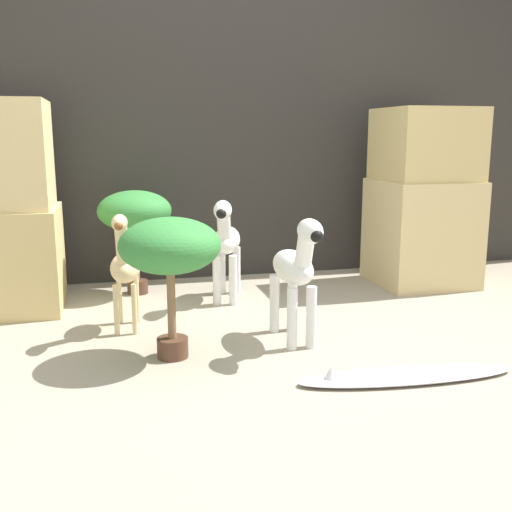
{
  "coord_description": "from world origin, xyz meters",
  "views": [
    {
      "loc": [
        -0.7,
        -2.38,
        0.98
      ],
      "look_at": [
        0.05,
        0.69,
        0.34
      ],
      "focal_mm": 42.0,
      "sensor_mm": 36.0,
      "label": 1
    }
  ],
  "objects_px": {
    "zebra_right": "(296,269)",
    "giraffe_figurine": "(124,264)",
    "potted_palm_back": "(170,250)",
    "zebra_left": "(226,241)",
    "potted_palm_front": "(135,213)",
    "surfboard": "(405,375)"
  },
  "relations": [
    {
      "from": "giraffe_figurine",
      "to": "potted_palm_back",
      "type": "bearing_deg",
      "value": -66.56
    },
    {
      "from": "zebra_left",
      "to": "surfboard",
      "type": "bearing_deg",
      "value": -70.18
    },
    {
      "from": "zebra_left",
      "to": "giraffe_figurine",
      "type": "relative_size",
      "value": 1.01
    },
    {
      "from": "giraffe_figurine",
      "to": "potted_palm_back",
      "type": "distance_m",
      "value": 0.49
    },
    {
      "from": "zebra_right",
      "to": "potted_palm_front",
      "type": "distance_m",
      "value": 1.31
    },
    {
      "from": "zebra_right",
      "to": "giraffe_figurine",
      "type": "xyz_separation_m",
      "value": [
        -0.78,
        0.37,
        -0.01
      ]
    },
    {
      "from": "zebra_left",
      "to": "potted_palm_front",
      "type": "height_order",
      "value": "potted_palm_front"
    },
    {
      "from": "zebra_left",
      "to": "surfboard",
      "type": "distance_m",
      "value": 1.47
    },
    {
      "from": "potted_palm_front",
      "to": "zebra_right",
      "type": "bearing_deg",
      "value": -57.84
    },
    {
      "from": "potted_palm_back",
      "to": "giraffe_figurine",
      "type": "bearing_deg",
      "value": 113.44
    },
    {
      "from": "potted_palm_back",
      "to": "surfboard",
      "type": "relative_size",
      "value": 0.68
    },
    {
      "from": "potted_palm_front",
      "to": "potted_palm_back",
      "type": "height_order",
      "value": "potted_palm_front"
    },
    {
      "from": "zebra_right",
      "to": "zebra_left",
      "type": "distance_m",
      "value": 0.83
    },
    {
      "from": "potted_palm_back",
      "to": "surfboard",
      "type": "xyz_separation_m",
      "value": [
        0.9,
        -0.48,
        -0.48
      ]
    },
    {
      "from": "zebra_left",
      "to": "zebra_right",
      "type": "bearing_deg",
      "value": -77.51
    },
    {
      "from": "zebra_left",
      "to": "potted_palm_front",
      "type": "relative_size",
      "value": 0.96
    },
    {
      "from": "potted_palm_front",
      "to": "surfboard",
      "type": "distance_m",
      "value": 1.98
    },
    {
      "from": "giraffe_figurine",
      "to": "potted_palm_back",
      "type": "height_order",
      "value": "potted_palm_back"
    },
    {
      "from": "zebra_right",
      "to": "giraffe_figurine",
      "type": "relative_size",
      "value": 1.01
    },
    {
      "from": "zebra_right",
      "to": "giraffe_figurine",
      "type": "bearing_deg",
      "value": 154.45
    },
    {
      "from": "surfboard",
      "to": "zebra_left",
      "type": "bearing_deg",
      "value": 109.82
    },
    {
      "from": "potted_palm_back",
      "to": "potted_palm_front",
      "type": "bearing_deg",
      "value": 94.9
    }
  ]
}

